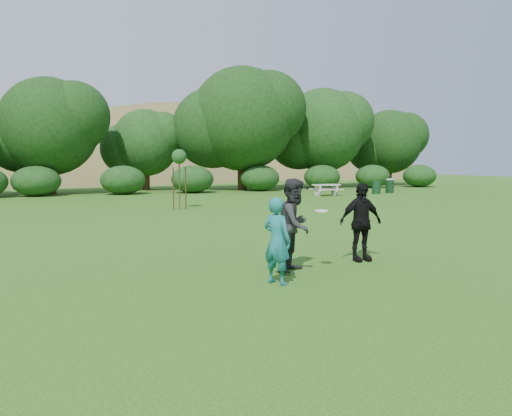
{
  "coord_description": "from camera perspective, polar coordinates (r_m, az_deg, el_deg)",
  "views": [
    {
      "loc": [
        -5.13,
        -8.47,
        2.28
      ],
      "look_at": [
        0.0,
        3.0,
        1.1
      ],
      "focal_mm": 35.0,
      "sensor_mm": 36.0,
      "label": 1
    }
  ],
  "objects": [
    {
      "name": "player_teal",
      "position": [
        9.27,
        2.42,
        -3.76
      ],
      "size": [
        0.6,
        0.7,
        1.62
      ],
      "primitive_type": "imported",
      "rotation": [
        0.0,
        0.0,
        2.01
      ],
      "color": "#186C70",
      "rests_on": "ground"
    },
    {
      "name": "trash_can_near",
      "position": [
        35.88,
        13.59,
        2.29
      ],
      "size": [
        0.6,
        0.6,
        0.9
      ],
      "primitive_type": "cylinder",
      "color": "#143820",
      "rests_on": "ground"
    },
    {
      "name": "frisbee",
      "position": [
        10.23,
        7.47,
        -0.33
      ],
      "size": [
        0.27,
        0.27,
        0.04
      ],
      "color": "white",
      "rests_on": "ground"
    },
    {
      "name": "hillside",
      "position": [
        78.36,
        -20.43,
        -5.45
      ],
      "size": [
        150.0,
        72.0,
        52.0
      ],
      "color": "olive",
      "rests_on": "ground"
    },
    {
      "name": "picnic_table",
      "position": [
        33.33,
        8.03,
        2.29
      ],
      "size": [
        1.8,
        1.48,
        0.76
      ],
      "color": "#B4B0A6",
      "rests_on": "ground"
    },
    {
      "name": "player_black",
      "position": [
        11.62,
        11.87,
        -1.58
      ],
      "size": [
        1.08,
        0.51,
        1.8
      ],
      "primitive_type": "imported",
      "rotation": [
        0.0,
        0.0,
        -0.07
      ],
      "color": "black",
      "rests_on": "ground"
    },
    {
      "name": "tree_row",
      "position": [
        38.17,
        -11.54,
        9.16
      ],
      "size": [
        53.92,
        10.38,
        9.62
      ],
      "color": "#3A2616",
      "rests_on": "ground"
    },
    {
      "name": "trash_can_lidded",
      "position": [
        37.23,
        15.04,
        2.51
      ],
      "size": [
        0.6,
        0.6,
        1.05
      ],
      "color": "#123318",
      "rests_on": "ground"
    },
    {
      "name": "ground",
      "position": [
        10.16,
        6.99,
        -7.64
      ],
      "size": [
        120.0,
        120.0,
        0.0
      ],
      "primitive_type": "plane",
      "color": "#19470C",
      "rests_on": "ground"
    },
    {
      "name": "player_grey",
      "position": [
        10.34,
        4.46,
        -1.96
      ],
      "size": [
        1.19,
        1.15,
        1.93
      ],
      "primitive_type": "imported",
      "rotation": [
        0.0,
        0.0,
        0.65
      ],
      "color": "#272729",
      "rests_on": "ground"
    },
    {
      "name": "sapling",
      "position": [
        23.93,
        -8.78,
        5.64
      ],
      "size": [
        0.7,
        0.7,
        2.85
      ],
      "color": "#3C2917",
      "rests_on": "ground"
    }
  ]
}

